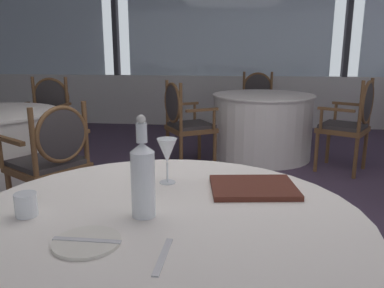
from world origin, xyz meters
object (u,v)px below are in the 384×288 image
Objects in this scene: menu_book at (253,187)px; dining_chair_3_1 at (53,156)px; dining_chair_3_2 at (47,114)px; side_plate at (87,242)px; water_tumbler at (26,205)px; wine_glass at (167,152)px; water_bottle at (143,177)px; dining_chair_1_2 at (183,118)px; dining_chair_1_1 at (258,100)px; dining_chair_1_0 at (353,118)px.

menu_book is 0.34× the size of dining_chair_3_1.
side_plate is at bearing 30.54° from dining_chair_3_2.
side_plate is at bearing -30.77° from water_tumbler.
wine_glass is 0.54m from water_tumbler.
water_bottle is at bearing 33.75° from dining_chair_3_2.
water_tumbler is at bearing 149.23° from side_plate.
wine_glass is 2.39× the size of water_tumbler.
dining_chair_3_1 is at bearing -143.65° from dining_chair_1_2.
dining_chair_3_1 is at bearing -26.84° from dining_chair_1_1.
water_tumbler is 0.08× the size of dining_chair_3_1.
dining_chair_1_1 reaches higher than water_tumbler.
side_plate is at bearing -104.27° from wine_glass.
water_bottle is 3.04m from dining_chair_1_2.
dining_chair_3_2 is (-0.85, 1.59, 0.02)m from dining_chair_3_1.
dining_chair_1_0 is (1.61, 3.22, -0.19)m from side_plate.
water_tumbler is 3.60m from dining_chair_1_0.
water_tumbler is 0.08× the size of dining_chair_1_1.
wine_glass reaches higher than dining_chair_3_1.
side_plate is 0.55m from wine_glass.
menu_book is at bearing 173.06° from dining_chair_3_1.
dining_chair_1_1 is at bearing 29.96° from dining_chair_1_2.
menu_book is at bearing -3.70° from dining_chair_1_1.
wine_glass reaches higher than side_plate.
wine_glass reaches higher than menu_book.
menu_book is 0.33× the size of dining_chair_1_1.
menu_book is 2.81m from dining_chair_1_2.
water_tumbler is at bearing 27.90° from dining_chair_3_2.
water_bottle is at bearing -149.88° from menu_book.
dining_chair_1_1 is at bearing 79.23° from menu_book.
dining_chair_1_1 reaches higher than menu_book.
water_tumbler is 3.06m from dining_chair_1_2.
water_bottle is at bearing 157.93° from dining_chair_3_1.
water_tumbler is 1.55m from dining_chair_3_1.
dining_chair_1_0 is 1.79m from dining_chair_1_2.
dining_chair_1_0 is (1.50, 3.03, -0.31)m from water_bottle.
wine_glass is at bearing 75.73° from side_plate.
water_tumbler is at bearing -137.19° from wine_glass.
water_bottle is at bearing 60.50° from side_plate.
dining_chair_3_2 is at bearing -30.15° from dining_chair_3_1.
dining_chair_1_2 is at bearing 95.53° from water_bottle.
dining_chair_1_2 is 1.79m from dining_chair_3_1.
water_bottle reaches higher than dining_chair_3_1.
dining_chair_3_1 is 1.80m from dining_chair_3_2.
dining_chair_1_2 reaches higher than water_tumbler.
wine_glass is at bearing 165.96° from dining_chair_3_1.
wine_glass is 0.19× the size of dining_chair_1_1.
dining_chair_3_1 is (-2.49, -1.66, -0.02)m from dining_chair_1_0.
side_plate is at bearing -8.99° from dining_chair_1_1.
wine_glass is (0.13, 0.52, 0.12)m from side_plate.
dining_chair_1_1 is 1.04× the size of dining_chair_3_1.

